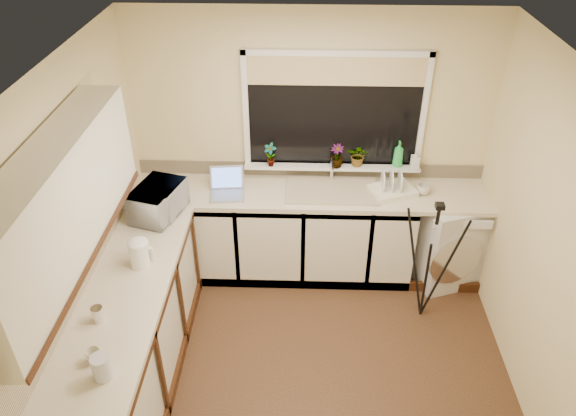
{
  "coord_description": "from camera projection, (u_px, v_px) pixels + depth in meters",
  "views": [
    {
      "loc": [
        -0.05,
        -2.99,
        3.52
      ],
      "look_at": [
        -0.17,
        0.55,
        1.15
      ],
      "focal_mm": 34.3,
      "sensor_mm": 36.0,
      "label": 1
    }
  ],
  "objects": [
    {
      "name": "steel_jar",
      "position": [
        98.0,
        314.0,
        3.58
      ],
      "size": [
        0.08,
        0.08,
        0.11
      ],
      "primitive_type": "cylinder",
      "color": "silver",
      "rests_on": "worktop_left"
    },
    {
      "name": "dish_rack",
      "position": [
        392.0,
        191.0,
        4.89
      ],
      "size": [
        0.45,
        0.4,
        0.06
      ],
      "primitive_type": "cube",
      "rotation": [
        0.0,
        0.0,
        0.38
      ],
      "color": "white",
      "rests_on": "worktop_back"
    },
    {
      "name": "plant_a",
      "position": [
        270.0,
        155.0,
        4.96
      ],
      "size": [
        0.14,
        0.11,
        0.22
      ],
      "primitive_type": "imported",
      "rotation": [
        0.0,
        0.0,
        -0.35
      ],
      "color": "#999999",
      "rests_on": "windowsill"
    },
    {
      "name": "cup_left",
      "position": [
        93.0,
        356.0,
        3.31
      ],
      "size": [
        0.12,
        0.12,
        0.08
      ],
      "primitive_type": "imported",
      "rotation": [
        0.0,
        0.0,
        0.34
      ],
      "color": "beige",
      "rests_on": "worktop_left"
    },
    {
      "name": "faucet",
      "position": [
        332.0,
        170.0,
        5.02
      ],
      "size": [
        0.03,
        0.03,
        0.24
      ],
      "primitive_type": "cylinder",
      "color": "silver",
      "rests_on": "worktop_back"
    },
    {
      "name": "soap_bottle_clear",
      "position": [
        415.0,
        160.0,
        4.94
      ],
      "size": [
        0.09,
        0.09,
        0.18
      ],
      "primitive_type": "imported",
      "rotation": [
        0.0,
        0.0,
        -0.11
      ],
      "color": "#999999",
      "rests_on": "windowsill"
    },
    {
      "name": "worktop_back",
      "position": [
        310.0,
        193.0,
        4.95
      ],
      "size": [
        3.2,
        0.6,
        0.04
      ],
      "primitive_type": "cube",
      "color": "beige",
      "rests_on": "base_cabinet_back"
    },
    {
      "name": "windowsill",
      "position": [
        332.0,
        166.0,
        5.05
      ],
      "size": [
        1.6,
        0.14,
        0.03
      ],
      "primitive_type": "cube",
      "color": "white",
      "rests_on": "wall_back"
    },
    {
      "name": "soap_bottle_green",
      "position": [
        398.0,
        154.0,
        4.95
      ],
      "size": [
        0.1,
        0.1,
        0.25
      ],
      "primitive_type": "imported",
      "rotation": [
        0.0,
        0.0,
        0.02
      ],
      "color": "green",
      "rests_on": "windowsill"
    },
    {
      "name": "window_blind",
      "position": [
        336.0,
        71.0,
        4.58
      ],
      "size": [
        1.5,
        0.02,
        0.25
      ],
      "primitive_type": "cube",
      "color": "tan",
      "rests_on": "wall_back"
    },
    {
      "name": "wall_right",
      "position": [
        547.0,
        249.0,
        3.72
      ],
      "size": [
        0.0,
        3.0,
        3.0
      ],
      "primitive_type": "plane",
      "rotation": [
        1.57,
        0.0,
        -1.57
      ],
      "color": "beige",
      "rests_on": "ground"
    },
    {
      "name": "plant_c",
      "position": [
        337.0,
        156.0,
        4.95
      ],
      "size": [
        0.14,
        0.14,
        0.22
      ],
      "primitive_type": "imported",
      "rotation": [
        0.0,
        0.0,
        -0.17
      ],
      "color": "#999999",
      "rests_on": "windowsill"
    },
    {
      "name": "splashback_left",
      "position": [
        69.0,
        279.0,
        3.61
      ],
      "size": [
        0.02,
        2.4,
        0.45
      ],
      "primitive_type": "cube",
      "color": "beige",
      "rests_on": "wall_left"
    },
    {
      "name": "tripod",
      "position": [
        430.0,
        263.0,
        4.59
      ],
      "size": [
        0.68,
        0.68,
        1.18
      ],
      "primitive_type": null,
      "rotation": [
        0.0,
        0.0,
        0.2
      ],
      "color": "black",
      "rests_on": "floor"
    },
    {
      "name": "upper_cabinet",
      "position": [
        58.0,
        206.0,
        3.11
      ],
      "size": [
        0.28,
        1.9,
        0.7
      ],
      "primitive_type": "cube",
      "color": "silver",
      "rests_on": "wall_left"
    },
    {
      "name": "wall_back",
      "position": [
        310.0,
        144.0,
        5.01
      ],
      "size": [
        3.2,
        0.0,
        3.2
      ],
      "primitive_type": "plane",
      "rotation": [
        1.57,
        0.0,
        0.0
      ],
      "color": "beige",
      "rests_on": "ground"
    },
    {
      "name": "window_glass",
      "position": [
        334.0,
        112.0,
        4.81
      ],
      "size": [
        1.5,
        0.02,
        1.0
      ],
      "primitive_type": "cube",
      "color": "black",
      "rests_on": "wall_back"
    },
    {
      "name": "base_cabinet_left",
      "position": [
        129.0,
        352.0,
        3.99
      ],
      "size": [
        0.54,
        2.4,
        0.86
      ],
      "primitive_type": "cube",
      "color": "silver",
      "rests_on": "floor"
    },
    {
      "name": "kettle",
      "position": [
        140.0,
        254.0,
        4.03
      ],
      "size": [
        0.15,
        0.15,
        0.2
      ],
      "primitive_type": "cylinder",
      "color": "white",
      "rests_on": "worktop_left"
    },
    {
      "name": "worktop_left",
      "position": [
        118.0,
        307.0,
        3.74
      ],
      "size": [
        0.6,
        2.4,
        0.04
      ],
      "primitive_type": "cube",
      "color": "beige",
      "rests_on": "base_cabinet_left"
    },
    {
      "name": "ceiling",
      "position": [
        315.0,
        70.0,
        3.08
      ],
      "size": [
        3.2,
        3.2,
        0.0
      ],
      "primitive_type": "plane",
      "rotation": [
        3.14,
        0.0,
        0.0
      ],
      "color": "white",
      "rests_on": "ground"
    },
    {
      "name": "splashback_back",
      "position": [
        310.0,
        169.0,
        5.14
      ],
      "size": [
        3.2,
        0.02,
        0.14
      ],
      "primitive_type": "cube",
      "color": "beige",
      "rests_on": "wall_back"
    },
    {
      "name": "cup_back",
      "position": [
        424.0,
        189.0,
        4.88
      ],
      "size": [
        0.16,
        0.16,
        0.1
      ],
      "primitive_type": "imported",
      "rotation": [
        0.0,
        0.0,
        -0.42
      ],
      "color": "beige",
      "rests_on": "worktop_back"
    },
    {
      "name": "washing_machine",
      "position": [
        448.0,
        237.0,
        5.14
      ],
      "size": [
        0.77,
        0.76,
        0.87
      ],
      "primitive_type": "cube",
      "rotation": [
        0.0,
        0.0,
        0.33
      ],
      "color": "silver",
      "rests_on": "floor"
    },
    {
      "name": "laptop",
      "position": [
        227.0,
        187.0,
        4.89
      ],
      "size": [
        0.33,
        0.33,
        0.21
      ],
      "rotation": [
        0.0,
        0.0,
        0.1
      ],
      "color": "gray",
      "rests_on": "worktop_back"
    },
    {
      "name": "glass_jug",
      "position": [
        102.0,
        367.0,
        3.18
      ],
      "size": [
        0.11,
        0.11,
        0.16
      ],
      "primitive_type": "cylinder",
      "color": "silver",
      "rests_on": "worktop_left"
    },
    {
      "name": "microwave",
      "position": [
        158.0,
        201.0,
        4.56
      ],
      "size": [
        0.45,
        0.55,
        0.27
      ],
      "primitive_type": "imported",
      "rotation": [
        0.0,
        0.0,
        1.29
      ],
      "color": "white",
      "rests_on": "worktop_left"
    },
    {
      "name": "floor",
      "position": [
        307.0,
        364.0,
        4.44
      ],
      "size": [
        3.2,
        3.2,
        0.0
      ],
      "primitive_type": "plane",
      "color": "#513820",
      "rests_on": "ground"
    },
    {
      "name": "sink",
      "position": [
        332.0,
        191.0,
        4.93
      ],
      "size": [
        0.82,
        0.46,
        0.03
      ],
      "primitive_type": "cube",
      "color": "tan",
      "rests_on": "worktop_back"
    },
    {
      "name": "base_cabinet_back",
      "position": [
        274.0,
        233.0,
        5.21
      ],
      "size": [
        2.55,
        0.6,
        0.86
      ],
      "primitive_type": "cube",
      "color": "silver",
      "rests_on": "floor"
    },
    {
      "name": "plant_d",
      "position": [
        359.0,
        155.0,
        4.97
      ],
      "size": [
        0.23,
        0.21,
        0.21
      ],
      "primitive_type": "imported",
      "rotation": [
        0.0,
        0.0,
        -0.31
      ],
      "color": "#999999",
      "rests_on": "windowsill"
    },
    {
      "name": "wall_left",
      "position": [
        80.0,
        239.0,
        3.81
      ],
      "size": [
        0.0,
        3.0,
        3.0
      ],
      "primitive_type": "plane",
      "rotation": [
        1.57,
        0.0,
        1.57
      ],
      "color": "beige",
      "rests_on": "ground"
    }
  ]
}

